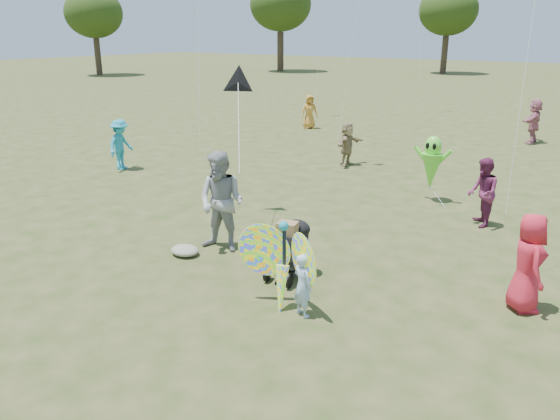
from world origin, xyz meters
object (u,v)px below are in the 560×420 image
(child_girl, at_px, (303,285))
(crowd_g, at_px, (309,112))
(adult_man, at_px, (221,202))
(crowd_e, at_px, (483,192))
(crowd_a, at_px, (528,263))
(crowd_j, at_px, (534,121))
(crowd_d, at_px, (347,144))
(jogging_stroller, at_px, (290,246))
(butterfly_kite, at_px, (283,266))
(crowd_i, at_px, (121,145))
(alien_kite, at_px, (432,165))

(child_girl, height_order, crowd_g, crowd_g)
(adult_man, height_order, crowd_g, adult_man)
(child_girl, relative_size, crowd_g, 0.69)
(crowd_e, bearing_deg, crowd_a, -2.55)
(crowd_j, bearing_deg, crowd_d, -26.13)
(adult_man, distance_m, jogging_stroller, 1.95)
(child_girl, height_order, crowd_a, crowd_a)
(adult_man, height_order, crowd_e, adult_man)
(crowd_e, bearing_deg, crowd_j, 158.04)
(crowd_a, bearing_deg, crowd_g, 12.10)
(adult_man, xyz_separation_m, crowd_a, (5.66, 0.81, -0.22))
(crowd_e, height_order, butterfly_kite, crowd_e)
(crowd_a, height_order, crowd_j, crowd_j)
(crowd_i, xyz_separation_m, butterfly_kite, (9.58, -4.77, -0.09))
(jogging_stroller, bearing_deg, crowd_e, 53.60)
(alien_kite, bearing_deg, jogging_stroller, -94.03)
(crowd_e, relative_size, butterfly_kite, 0.92)
(crowd_e, xyz_separation_m, jogging_stroller, (-2.09, -4.82, -0.18))
(child_girl, distance_m, adult_man, 3.19)
(crowd_a, xyz_separation_m, crowd_e, (-1.69, 3.70, -0.02))
(crowd_d, relative_size, jogging_stroller, 1.31)
(crowd_j, relative_size, alien_kite, 1.01)
(child_girl, relative_size, crowd_e, 0.66)
(crowd_d, distance_m, crowd_g, 7.33)
(crowd_g, xyz_separation_m, butterfly_kite, (8.66, -14.94, -0.04))
(crowd_a, xyz_separation_m, crowd_j, (-2.71, 14.95, 0.07))
(crowd_d, height_order, crowd_e, crowd_e)
(alien_kite, bearing_deg, adult_man, -111.83)
(crowd_d, xyz_separation_m, crowd_j, (4.35, 7.66, 0.16))
(child_girl, distance_m, crowd_e, 6.02)
(crowd_i, height_order, butterfly_kite, crowd_i)
(crowd_g, distance_m, butterfly_kite, 17.26)
(crowd_e, bearing_deg, jogging_stroller, -50.59)
(adult_man, relative_size, crowd_e, 1.29)
(crowd_j, distance_m, jogging_stroller, 16.11)
(crowd_d, bearing_deg, crowd_a, -128.91)
(crowd_j, distance_m, alien_kite, 10.03)
(crowd_i, relative_size, crowd_j, 0.93)
(crowd_a, height_order, butterfly_kite, crowd_a)
(crowd_a, distance_m, alien_kite, 5.98)
(crowd_a, bearing_deg, adult_man, 67.30)
(crowd_g, bearing_deg, child_girl, -103.34)
(crowd_d, relative_size, crowd_e, 0.91)
(jogging_stroller, bearing_deg, crowd_a, 3.61)
(adult_man, bearing_deg, crowd_e, 39.76)
(crowd_e, distance_m, crowd_i, 11.20)
(child_girl, bearing_deg, jogging_stroller, -29.33)
(crowd_d, bearing_deg, child_girl, -149.04)
(crowd_e, height_order, crowd_i, crowd_i)
(alien_kite, bearing_deg, crowd_i, -166.24)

